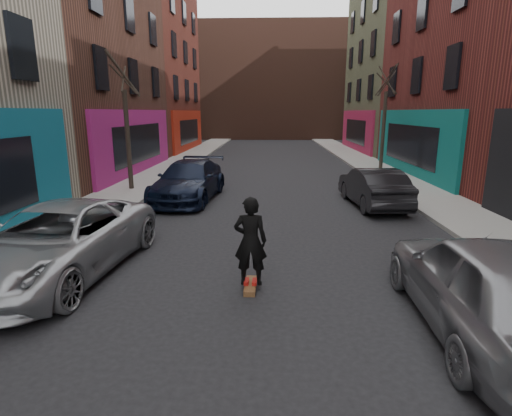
# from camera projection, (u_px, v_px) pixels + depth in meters

# --- Properties ---
(sidewalk_left) EXTENTS (2.50, 84.00, 0.13)m
(sidewalk_left) POSITION_uv_depth(u_px,v_px,m) (186.00, 159.00, 29.15)
(sidewalk_left) COLOR gray
(sidewalk_left) RESTS_ON ground
(sidewalk_right) EXTENTS (2.50, 84.00, 0.13)m
(sidewalk_right) POSITION_uv_depth(u_px,v_px,m) (359.00, 159.00, 28.72)
(sidewalk_right) COLOR gray
(sidewalk_right) RESTS_ON ground
(building_far) EXTENTS (40.00, 10.00, 14.00)m
(building_far) POSITION_uv_depth(u_px,v_px,m) (272.00, 84.00, 52.56)
(building_far) COLOR #47281E
(building_far) RESTS_ON ground
(tree_left_far) EXTENTS (2.00, 2.00, 6.50)m
(tree_left_far) POSITION_uv_depth(u_px,v_px,m) (126.00, 112.00, 16.71)
(tree_left_far) COLOR black
(tree_left_far) RESTS_ON sidewalk_left
(tree_right_far) EXTENTS (2.00, 2.00, 6.80)m
(tree_right_far) POSITION_uv_depth(u_px,v_px,m) (385.00, 109.00, 22.08)
(tree_right_far) COLOR black
(tree_right_far) RESTS_ON sidewalk_right
(parked_left_far) EXTENTS (2.97, 5.59, 1.50)m
(parked_left_far) POSITION_uv_depth(u_px,v_px,m) (58.00, 241.00, 8.40)
(parked_left_far) COLOR #989AA0
(parked_left_far) RESTS_ON ground
(parked_left_end) EXTENTS (2.54, 5.38, 1.52)m
(parked_left_end) POSITION_uv_depth(u_px,v_px,m) (189.00, 181.00, 15.69)
(parked_left_end) COLOR black
(parked_left_end) RESTS_ON ground
(parked_right_far) EXTENTS (2.09, 4.86, 1.63)m
(parked_right_far) POSITION_uv_depth(u_px,v_px,m) (487.00, 285.00, 6.11)
(parked_right_far) COLOR gray
(parked_right_far) RESTS_ON ground
(parked_right_end) EXTENTS (1.85, 4.43, 1.42)m
(parked_right_end) POSITION_uv_depth(u_px,v_px,m) (373.00, 187.00, 14.62)
(parked_right_end) COLOR black
(parked_right_end) RESTS_ON ground
(skateboard) EXTENTS (0.24, 0.80, 0.10)m
(skateboard) POSITION_uv_depth(u_px,v_px,m) (251.00, 286.00, 7.88)
(skateboard) COLOR brown
(skateboard) RESTS_ON ground
(skateboarder) EXTENTS (0.65, 0.43, 1.76)m
(skateboarder) POSITION_uv_depth(u_px,v_px,m) (250.00, 241.00, 7.66)
(skateboarder) COLOR black
(skateboarder) RESTS_ON skateboard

